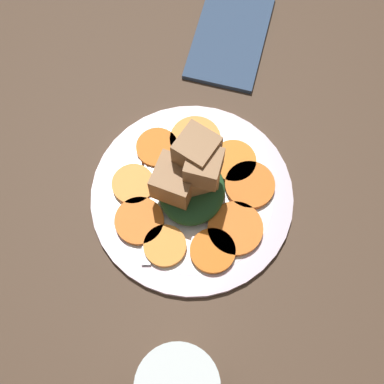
# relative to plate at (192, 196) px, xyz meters

# --- Properties ---
(table_slab) EXTENTS (1.20, 1.20, 0.02)m
(table_slab) POSITION_rel_plate_xyz_m (0.00, 0.00, -0.02)
(table_slab) COLOR #4C3828
(table_slab) RESTS_ON ground
(plate) EXTENTS (0.26, 0.26, 0.01)m
(plate) POSITION_rel_plate_xyz_m (0.00, 0.00, 0.00)
(plate) COLOR silver
(plate) RESTS_ON table_slab
(carrot_slice_0) EXTENTS (0.07, 0.07, 0.01)m
(carrot_slice_0) POSITION_rel_plate_xyz_m (0.03, 0.06, 0.01)
(carrot_slice_0) COLOR orange
(carrot_slice_0) RESTS_ON plate
(carrot_slice_1) EXTENTS (0.06, 0.06, 0.01)m
(carrot_slice_1) POSITION_rel_plate_xyz_m (-0.03, 0.07, 0.01)
(carrot_slice_1) COLOR orange
(carrot_slice_1) RESTS_ON plate
(carrot_slice_2) EXTENTS (0.06, 0.06, 0.01)m
(carrot_slice_2) POSITION_rel_plate_xyz_m (-0.06, 0.04, 0.01)
(carrot_slice_2) COLOR orange
(carrot_slice_2) RESTS_ON plate
(carrot_slice_3) EXTENTS (0.07, 0.07, 0.01)m
(carrot_slice_3) POSITION_rel_plate_xyz_m (-0.07, -0.01, 0.01)
(carrot_slice_3) COLOR #F99539
(carrot_slice_3) RESTS_ON plate
(carrot_slice_4) EXTENTS (0.05, 0.05, 0.01)m
(carrot_slice_4) POSITION_rel_plate_xyz_m (-0.05, -0.06, 0.01)
(carrot_slice_4) COLOR orange
(carrot_slice_4) RESTS_ON plate
(carrot_slice_5) EXTENTS (0.05, 0.05, 0.01)m
(carrot_slice_5) POSITION_rel_plate_xyz_m (0.01, -0.07, 0.01)
(carrot_slice_5) COLOR #F99438
(carrot_slice_5) RESTS_ON plate
(carrot_slice_6) EXTENTS (0.06, 0.06, 0.01)m
(carrot_slice_6) POSITION_rel_plate_xyz_m (0.05, -0.05, 0.01)
(carrot_slice_6) COLOR orange
(carrot_slice_6) RESTS_ON plate
(carrot_slice_7) EXTENTS (0.05, 0.05, 0.01)m
(carrot_slice_7) POSITION_rel_plate_xyz_m (0.07, -0.01, 0.01)
(carrot_slice_7) COLOR orange
(carrot_slice_7) RESTS_ON plate
(carrot_slice_8) EXTENTS (0.06, 0.06, 0.01)m
(carrot_slice_8) POSITION_rel_plate_xyz_m (0.06, 0.04, 0.01)
(carrot_slice_8) COLOR orange
(carrot_slice_8) RESTS_ON plate
(center_pile) EXTENTS (0.09, 0.09, 0.11)m
(center_pile) POSITION_rel_plate_xyz_m (-0.00, -0.00, 0.05)
(center_pile) COLOR #235128
(center_pile) RESTS_ON plate
(fork) EXTENTS (0.17, 0.06, 0.00)m
(fork) POSITION_rel_plate_xyz_m (0.01, -0.05, 0.01)
(fork) COLOR #B2B2B7
(fork) RESTS_ON plate
(napkin) EXTENTS (0.16, 0.10, 0.01)m
(napkin) POSITION_rel_plate_xyz_m (-0.25, -0.01, -0.00)
(napkin) COLOR #334766
(napkin) RESTS_ON table_slab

